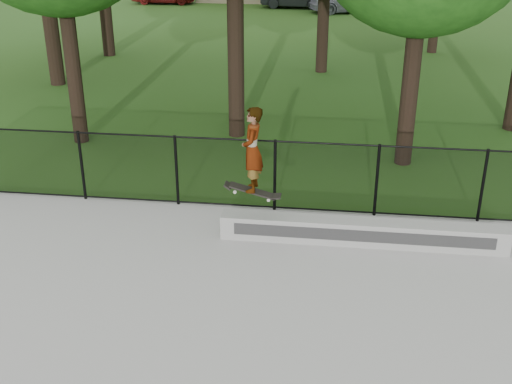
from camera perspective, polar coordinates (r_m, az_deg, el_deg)
grind_ledge at (r=11.84m, az=9.39°, el=-3.53°), size 5.17×0.40×0.45m
car_c at (r=38.55m, az=8.14°, el=16.44°), size 4.29×2.88×1.25m
skater_airborne at (r=11.11m, az=-0.33°, el=3.60°), size 0.82×0.56×1.71m
chainlink_fence at (r=12.74m, az=1.68°, el=1.49°), size 16.06×0.06×1.50m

